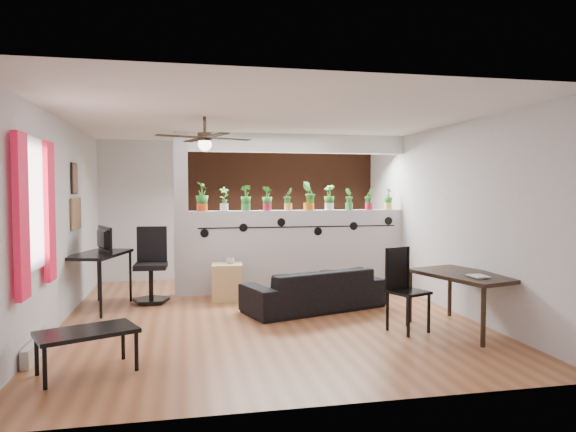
{
  "coord_description": "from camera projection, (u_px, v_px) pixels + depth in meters",
  "views": [
    {
      "loc": [
        -1.05,
        -6.8,
        1.7
      ],
      "look_at": [
        0.44,
        0.6,
        1.3
      ],
      "focal_mm": 32.0,
      "sensor_mm": 36.0,
      "label": 1
    }
  ],
  "objects": [
    {
      "name": "potted_plant_1",
      "position": [
        224.0,
        198.0,
        8.26
      ],
      "size": [
        0.2,
        0.17,
        0.39
      ],
      "color": "white",
      "rests_on": "partition_wall"
    },
    {
      "name": "potted_plant_3",
      "position": [
        267.0,
        198.0,
        8.39
      ],
      "size": [
        0.25,
        0.25,
        0.4
      ],
      "color": "#AC1B39",
      "rests_on": "partition_wall"
    },
    {
      "name": "potted_plant_7",
      "position": [
        349.0,
        198.0,
        8.67
      ],
      "size": [
        0.18,
        0.21,
        0.37
      ],
      "color": "#30843D",
      "rests_on": "partition_wall"
    },
    {
      "name": "potted_plant_2",
      "position": [
        246.0,
        197.0,
        8.32
      ],
      "size": [
        0.25,
        0.23,
        0.42
      ],
      "color": "#308538",
      "rests_on": "partition_wall"
    },
    {
      "name": "window_assembly",
      "position": [
        34.0,
        208.0,
        5.19
      ],
      "size": [
        0.09,
        1.3,
        1.55
      ],
      "color": "white",
      "rests_on": "room_shell"
    },
    {
      "name": "monitor",
      "position": [
        100.0,
        245.0,
        7.38
      ],
      "size": [
        0.35,
        0.19,
        0.2
      ],
      "primitive_type": "imported",
      "rotation": [
        0.0,
        0.0,
        1.98
      ],
      "color": "black",
      "rests_on": "computer_desk"
    },
    {
      "name": "pier_column",
      "position": [
        181.0,
        214.0,
        8.13
      ],
      "size": [
        0.22,
        0.2,
        2.6
      ],
      "primitive_type": "cube",
      "color": "#BCBCC1",
      "rests_on": "ground"
    },
    {
      "name": "coffee_table",
      "position": [
        87.0,
        335.0,
        4.72
      ],
      "size": [
        0.99,
        0.79,
        0.4
      ],
      "color": "black",
      "rests_on": "ground"
    },
    {
      "name": "cup",
      "position": [
        230.0,
        261.0,
        7.84
      ],
      "size": [
        0.14,
        0.14,
        0.1
      ],
      "primitive_type": "imported",
      "rotation": [
        0.0,
        0.0,
        0.19
      ],
      "color": "gray",
      "rests_on": "cube_shelf"
    },
    {
      "name": "potted_plant_5",
      "position": [
        309.0,
        195.0,
        8.53
      ],
      "size": [
        0.26,
        0.21,
        0.48
      ],
      "color": "orange",
      "rests_on": "partition_wall"
    },
    {
      "name": "folding_chair",
      "position": [
        403.0,
        282.0,
        6.17
      ],
      "size": [
        0.52,
        0.52,
        1.0
      ],
      "color": "black",
      "rests_on": "ground"
    },
    {
      "name": "partition_wall",
      "position": [
        298.0,
        251.0,
        8.54
      ],
      "size": [
        3.6,
        0.18,
        1.35
      ],
      "primitive_type": "cube",
      "color": "#BCBCC1",
      "rests_on": "ground"
    },
    {
      "name": "office_chair",
      "position": [
        151.0,
        270.0,
        7.7
      ],
      "size": [
        0.58,
        0.58,
        1.11
      ],
      "color": "black",
      "rests_on": "ground"
    },
    {
      "name": "dining_table",
      "position": [
        465.0,
        279.0,
        6.17
      ],
      "size": [
        1.08,
        1.42,
        0.69
      ],
      "color": "black",
      "rests_on": "ground"
    },
    {
      "name": "computer_desk",
      "position": [
        99.0,
        258.0,
        7.24
      ],
      "size": [
        0.86,
        1.22,
        0.8
      ],
      "color": "black",
      "rests_on": "ground"
    },
    {
      "name": "baseboard_heater",
      "position": [
        39.0,
        346.0,
        5.27
      ],
      "size": [
        0.08,
        1.0,
        0.18
      ],
      "primitive_type": "cube",
      "color": "beige",
      "rests_on": "ground"
    },
    {
      "name": "room_shell",
      "position": [
        265.0,
        219.0,
        6.88
      ],
      "size": [
        6.3,
        7.1,
        2.9
      ],
      "color": "brown",
      "rests_on": "ground"
    },
    {
      "name": "potted_plant_4",
      "position": [
        288.0,
        198.0,
        8.46
      ],
      "size": [
        0.23,
        0.21,
        0.38
      ],
      "color": "gold",
      "rests_on": "partition_wall"
    },
    {
      "name": "potted_plant_8",
      "position": [
        369.0,
        198.0,
        8.74
      ],
      "size": [
        0.2,
        0.17,
        0.37
      ],
      "color": "#B61D3E",
      "rests_on": "partition_wall"
    },
    {
      "name": "potted_plant_0",
      "position": [
        202.0,
        196.0,
        8.18
      ],
      "size": [
        0.23,
        0.27,
        0.46
      ],
      "color": "#D44519",
      "rests_on": "partition_wall"
    },
    {
      "name": "framed_art",
      "position": [
        74.0,
        178.0,
        7.23
      ],
      "size": [
        0.03,
        0.34,
        0.44
      ],
      "color": "#8C7259",
      "rests_on": "room_shell"
    },
    {
      "name": "brick_panel",
      "position": [
        282.0,
        210.0,
        9.95
      ],
      "size": [
        3.9,
        0.05,
        2.6
      ],
      "primitive_type": "cube",
      "color": "#9D4C2D",
      "rests_on": "ground"
    },
    {
      "name": "sofa",
      "position": [
        314.0,
        290.0,
        7.23
      ],
      "size": [
        2.03,
        1.29,
        0.55
      ],
      "primitive_type": "imported",
      "rotation": [
        0.0,
        0.0,
        3.45
      ],
      "color": "black",
      "rests_on": "ground"
    },
    {
      "name": "book",
      "position": [
        471.0,
        277.0,
        5.85
      ],
      "size": [
        0.18,
        0.25,
        0.02
      ],
      "primitive_type": "imported",
      "rotation": [
        0.0,
        0.0,
        0.01
      ],
      "color": "gray",
      "rests_on": "dining_table"
    },
    {
      "name": "potted_plant_6",
      "position": [
        329.0,
        197.0,
        8.6
      ],
      "size": [
        0.27,
        0.27,
        0.42
      ],
      "color": "white",
      "rests_on": "partition_wall"
    },
    {
      "name": "potted_plant_9",
      "position": [
        388.0,
        198.0,
        8.81
      ],
      "size": [
        0.23,
        0.23,
        0.38
      ],
      "color": "#E8D151",
      "rests_on": "partition_wall"
    },
    {
      "name": "ceiling_header",
      "position": [
        299.0,
        144.0,
        8.45
      ],
      "size": [
        3.6,
        0.18,
        0.3
      ],
      "primitive_type": "cube",
      "color": "silver",
      "rests_on": "room_shell"
    },
    {
      "name": "cube_shelf",
      "position": [
        227.0,
        282.0,
        7.85
      ],
      "size": [
        0.49,
        0.44,
        0.56
      ],
      "primitive_type": "cube",
      "rotation": [
        0.0,
        0.0,
        -0.09
      ],
      "color": "tan",
      "rests_on": "ground"
    },
    {
      "name": "corkboard",
      "position": [
        76.0,
        214.0,
        7.3
      ],
      "size": [
        0.03,
        0.6,
        0.45
      ],
      "primitive_type": "cube",
      "color": "olive",
      "rests_on": "room_shell"
    },
    {
      "name": "vine_decal",
      "position": [
        300.0,
        227.0,
        8.43
      ],
      "size": [
        3.31,
        0.01,
        0.3
      ],
      "color": "black",
      "rests_on": "partition_wall"
    },
    {
      "name": "ceiling_fan",
      "position": [
        205.0,
        140.0,
        6.38
      ],
      "size": [
        1.19,
        1.19,
        0.43
      ],
      "color": "black",
      "rests_on": "room_shell"
    }
  ]
}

